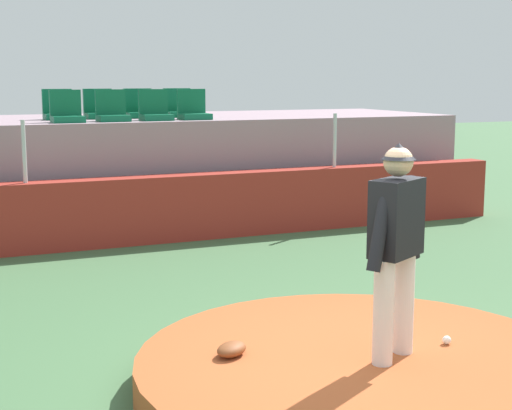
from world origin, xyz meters
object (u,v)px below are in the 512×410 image
(stadium_chair_3, at_px, (193,110))
(stadium_chair_4, at_px, (58,110))
(fielding_glove, at_px, (232,349))
(stadium_chair_6, at_px, (139,109))
(stadium_chair_1, at_px, (112,111))
(stadium_chair_2, at_px, (155,111))
(stadium_chair_5, at_px, (99,109))
(stadium_chair_7, at_px, (179,108))
(baseball, at_px, (447,340))
(pitcher, at_px, (396,236))
(stadium_chair_0, at_px, (67,112))

(stadium_chair_3, relative_size, stadium_chair_4, 1.00)
(fielding_glove, height_order, stadium_chair_6, stadium_chair_6)
(stadium_chair_3, height_order, stadium_chair_4, same)
(fielding_glove, xyz_separation_m, stadium_chair_1, (0.61, 6.75, 1.61))
(stadium_chair_1, height_order, stadium_chair_2, same)
(stadium_chair_5, height_order, stadium_chair_7, same)
(fielding_glove, bearing_deg, stadium_chair_4, 54.74)
(stadium_chair_5, distance_m, stadium_chair_6, 0.69)
(baseball, distance_m, stadium_chair_7, 8.25)
(baseball, bearing_deg, stadium_chair_6, 93.30)
(fielding_glove, bearing_deg, pitcher, -61.21)
(baseball, distance_m, stadium_chair_1, 7.48)
(pitcher, height_order, stadium_chair_6, stadium_chair_6)
(stadium_chair_0, distance_m, stadium_chair_5, 1.15)
(pitcher, bearing_deg, stadium_chair_0, 71.50)
(fielding_glove, distance_m, stadium_chair_4, 7.78)
(stadium_chair_4, relative_size, stadium_chair_6, 1.00)
(baseball, relative_size, stadium_chair_1, 0.15)
(fielding_glove, bearing_deg, stadium_chair_3, 37.79)
(stadium_chair_0, distance_m, stadium_chair_1, 0.72)
(pitcher, bearing_deg, stadium_chair_2, 60.40)
(stadium_chair_3, distance_m, stadium_chair_7, 0.87)
(stadium_chair_1, height_order, stadium_chair_3, same)
(stadium_chair_3, bearing_deg, stadium_chair_1, 0.34)
(baseball, relative_size, stadium_chair_7, 0.15)
(stadium_chair_4, height_order, stadium_chair_7, same)
(stadium_chair_4, bearing_deg, stadium_chair_7, -179.57)
(fielding_glove, height_order, stadium_chair_0, stadium_chair_0)
(stadium_chair_6, bearing_deg, stadium_chair_4, -0.10)
(pitcher, distance_m, baseball, 1.12)
(stadium_chair_6, bearing_deg, baseball, 93.30)
(pitcher, bearing_deg, baseball, -19.83)
(pitcher, height_order, fielding_glove, pitcher)
(stadium_chair_2, bearing_deg, fielding_glove, 78.99)
(fielding_glove, xyz_separation_m, stadium_chair_6, (1.28, 7.61, 1.61))
(stadium_chair_1, bearing_deg, fielding_glove, 84.82)
(baseball, bearing_deg, stadium_chair_5, 98.14)
(baseball, xyz_separation_m, stadium_chair_4, (-1.84, 8.07, 1.63))
(stadium_chair_5, bearing_deg, stadium_chair_0, 52.95)
(pitcher, height_order, stadium_chair_0, stadium_chair_0)
(stadium_chair_2, bearing_deg, baseball, 93.44)
(stadium_chair_1, bearing_deg, pitcher, 94.28)
(pitcher, bearing_deg, stadium_chair_7, 55.76)
(pitcher, bearing_deg, stadium_chair_6, 60.76)
(baseball, distance_m, stadium_chair_0, 7.58)
(baseball, distance_m, stadium_chair_2, 7.40)
(stadium_chair_0, bearing_deg, stadium_chair_4, -90.95)
(baseball, relative_size, stadium_chair_3, 0.15)
(stadium_chair_2, distance_m, stadium_chair_7, 1.11)
(stadium_chair_2, xyz_separation_m, stadium_chair_6, (-0.03, 0.86, 0.00))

